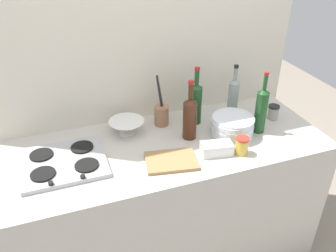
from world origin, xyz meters
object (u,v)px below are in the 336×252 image
at_px(stovetop_hob, 64,162).
at_px(butter_dish, 216,149).
at_px(wine_bottle_mid_right, 261,110).
at_px(condiment_jar_rear, 273,112).
at_px(wine_bottle_mid_left, 196,102).
at_px(utensil_crock, 161,115).
at_px(wine_bottle_leftmost, 190,117).
at_px(mixing_bowl, 127,126).
at_px(cutting_board, 171,161).
at_px(wine_bottle_rightmost, 233,97).
at_px(condiment_jar_front, 242,146).
at_px(plate_stack, 232,127).

xyz_separation_m(stovetop_hob, butter_dish, (0.78, -0.18, 0.02)).
bearing_deg(wine_bottle_mid_right, condiment_jar_rear, 30.90).
bearing_deg(wine_bottle_mid_left, stovetop_hob, -168.09).
xyz_separation_m(utensil_crock, condiment_jar_rear, (0.68, -0.17, -0.02)).
bearing_deg(wine_bottle_leftmost, mixing_bowl, 153.17).
distance_m(stovetop_hob, mixing_bowl, 0.42).
height_order(mixing_bowl, butter_dish, mixing_bowl).
bearing_deg(wine_bottle_mid_right, butter_dish, -159.63).
xyz_separation_m(wine_bottle_mid_left, utensil_crock, (-0.20, 0.05, -0.07)).
bearing_deg(cutting_board, butter_dish, -2.20).
bearing_deg(wine_bottle_mid_left, butter_dish, -94.30).
distance_m(wine_bottle_mid_left, butter_dish, 0.36).
xyz_separation_m(condiment_jar_rear, cutting_board, (-0.75, -0.21, -0.04)).
bearing_deg(wine_bottle_rightmost, wine_bottle_mid_left, 177.95).
distance_m(condiment_jar_front, condiment_jar_rear, 0.46).
height_order(butter_dish, utensil_crock, utensil_crock).
relative_size(condiment_jar_front, condiment_jar_rear, 1.09).
relative_size(wine_bottle_mid_left, cutting_board, 1.37).
bearing_deg(plate_stack, wine_bottle_mid_left, 124.17).
relative_size(wine_bottle_leftmost, wine_bottle_mid_right, 0.94).
bearing_deg(mixing_bowl, cutting_board, -67.76).
xyz_separation_m(plate_stack, wine_bottle_leftmost, (-0.24, 0.06, 0.08)).
bearing_deg(butter_dish, wine_bottle_rightmost, 50.98).
xyz_separation_m(plate_stack, wine_bottle_mid_right, (0.17, -0.01, 0.09)).
distance_m(plate_stack, condiment_jar_rear, 0.35).
xyz_separation_m(wine_bottle_leftmost, wine_bottle_mid_left, (0.10, 0.15, 0.01)).
bearing_deg(condiment_jar_rear, plate_stack, -165.67).
height_order(plate_stack, wine_bottle_leftmost, wine_bottle_leftmost).
relative_size(wine_bottle_rightmost, mixing_bowl, 1.67).
xyz_separation_m(plate_stack, mixing_bowl, (-0.57, 0.23, -0.01)).
height_order(plate_stack, cutting_board, plate_stack).
relative_size(wine_bottle_leftmost, butter_dish, 2.12).
relative_size(wine_bottle_mid_right, butter_dish, 2.25).
distance_m(wine_bottle_mid_left, wine_bottle_mid_right, 0.38).
relative_size(stovetop_hob, mixing_bowl, 2.04).
distance_m(wine_bottle_leftmost, condiment_jar_rear, 0.58).
xyz_separation_m(plate_stack, wine_bottle_rightmost, (0.11, 0.20, 0.08)).
xyz_separation_m(condiment_jar_front, cutting_board, (-0.38, 0.05, -0.04)).
height_order(wine_bottle_mid_right, mixing_bowl, wine_bottle_mid_right).
xyz_separation_m(stovetop_hob, plate_stack, (0.94, -0.04, 0.04)).
bearing_deg(stovetop_hob, butter_dish, -12.82).
distance_m(mixing_bowl, utensil_crock, 0.22).
xyz_separation_m(wine_bottle_mid_right, utensil_crock, (-0.51, 0.27, -0.08)).
height_order(utensil_crock, condiment_jar_front, utensil_crock).
distance_m(wine_bottle_mid_left, utensil_crock, 0.22).
xyz_separation_m(mixing_bowl, condiment_jar_front, (0.53, -0.41, 0.01)).
bearing_deg(condiment_jar_rear, butter_dish, -155.97).
height_order(plate_stack, condiment_jar_front, plate_stack).
bearing_deg(wine_bottle_leftmost, condiment_jar_front, -50.48).
bearing_deg(wine_bottle_leftmost, condiment_jar_rear, 2.28).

